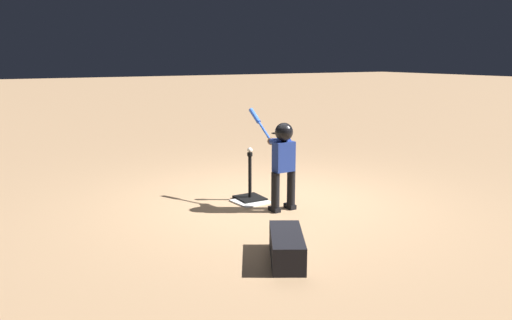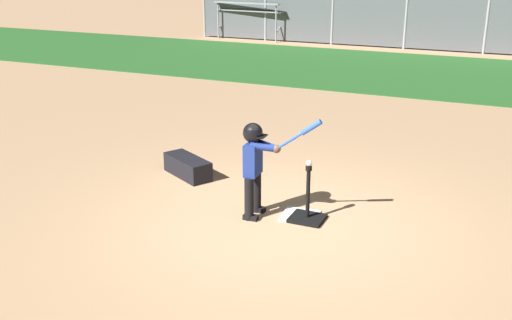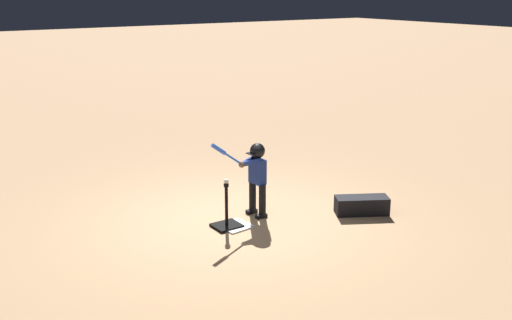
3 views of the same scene
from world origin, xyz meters
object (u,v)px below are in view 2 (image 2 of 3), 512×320
object	(u,v)px
bleachers_center	(260,19)
bleachers_left_center	(450,30)
batter_child	(256,158)
equipment_bag	(188,167)
batting_tee	(307,212)
baseball	(309,163)

from	to	relation	value
bleachers_center	bleachers_left_center	distance (m)	6.87
batter_child	equipment_bag	bearing A→B (deg)	149.10
bleachers_center	equipment_bag	xyz separation A→B (m)	(4.95, -14.05, -0.53)
batting_tee	bleachers_center	xyz separation A→B (m)	(-7.03, 14.78, 0.57)
batting_tee	baseball	world-z (taller)	baseball
batter_child	bleachers_left_center	bearing A→B (deg)	88.44
batter_child	batting_tee	bearing A→B (deg)	12.82
baseball	bleachers_center	bearing A→B (deg)	115.45
batting_tee	bleachers_center	bearing A→B (deg)	115.45
bleachers_left_center	baseball	bearing A→B (deg)	-89.27
batter_child	bleachers_left_center	world-z (taller)	batter_child
batter_child	equipment_bag	xyz separation A→B (m)	(-1.46, 0.87, -0.61)
batter_child	equipment_bag	size ratio (longest dim) A/B	1.56
baseball	equipment_bag	size ratio (longest dim) A/B	0.09
bleachers_left_center	bleachers_center	bearing A→B (deg)	-174.21
bleachers_left_center	batting_tee	bearing A→B (deg)	-89.27
bleachers_left_center	equipment_bag	xyz separation A→B (m)	(-1.88, -14.74, -0.37)
batting_tee	baseball	xyz separation A→B (m)	(0.00, 0.00, 0.63)
bleachers_center	bleachers_left_center	bearing A→B (deg)	5.79
bleachers_center	equipment_bag	distance (m)	14.90
batter_child	equipment_bag	distance (m)	1.81
batter_child	bleachers_center	world-z (taller)	bleachers_center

